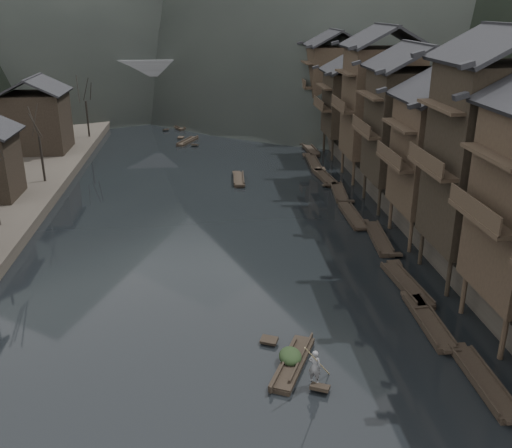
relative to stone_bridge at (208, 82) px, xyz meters
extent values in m
plane|color=black|center=(0.00, -72.00, -5.11)|extent=(300.00, 300.00, 0.00)
cube|color=#2D2823|center=(35.00, -32.00, -4.21)|extent=(40.00, 200.00, 1.80)
cylinder|color=#30241A|center=(14.20, -75.40, -3.81)|extent=(0.30, 0.30, 2.90)
cylinder|color=#30241A|center=(14.20, -70.60, -3.81)|extent=(0.30, 0.30, 2.90)
cylinder|color=#30241A|center=(16.95, -70.60, -3.81)|extent=(0.30, 0.30, 2.90)
cube|color=#30241A|center=(13.30, -73.00, 1.96)|extent=(1.20, 5.70, 0.25)
cylinder|color=black|center=(14.20, -68.40, -3.81)|extent=(0.30, 0.30, 2.90)
cylinder|color=black|center=(14.20, -63.60, -3.81)|extent=(0.30, 0.30, 2.90)
cylinder|color=black|center=(16.95, -68.40, -3.81)|extent=(0.30, 0.30, 2.90)
cylinder|color=black|center=(16.95, -63.60, -3.81)|extent=(0.30, 0.30, 2.90)
cube|color=black|center=(17.30, -66.00, 3.29)|extent=(7.00, 6.00, 11.60)
cube|color=#30241A|center=(13.30, -66.00, 2.71)|extent=(1.20, 5.70, 0.25)
cylinder|color=#30241A|center=(14.20, -61.40, -3.81)|extent=(0.30, 0.30, 2.90)
cylinder|color=#30241A|center=(14.20, -56.60, -3.81)|extent=(0.30, 0.30, 2.90)
cylinder|color=#30241A|center=(16.95, -61.40, -3.81)|extent=(0.30, 0.30, 2.90)
cylinder|color=#30241A|center=(16.95, -56.60, -3.81)|extent=(0.30, 0.30, 2.90)
cube|color=#30241A|center=(17.30, -59.00, 1.66)|extent=(7.00, 6.00, 8.33)
cube|color=#30241A|center=(13.30, -59.00, 1.24)|extent=(1.20, 5.70, 0.25)
cylinder|color=black|center=(14.20, -53.40, -3.81)|extent=(0.30, 0.30, 2.90)
cylinder|color=black|center=(14.20, -48.60, -3.81)|extent=(0.30, 0.30, 2.90)
cylinder|color=black|center=(16.95, -53.40, -3.81)|extent=(0.30, 0.30, 2.90)
cylinder|color=black|center=(16.95, -48.60, -3.81)|extent=(0.30, 0.30, 2.90)
cube|color=black|center=(17.30, -51.00, 2.32)|extent=(7.00, 6.00, 9.65)
cube|color=#30241A|center=(13.30, -51.00, 1.83)|extent=(1.20, 5.70, 0.25)
cylinder|color=#30241A|center=(14.20, -44.40, -3.81)|extent=(0.30, 0.30, 2.90)
cylinder|color=#30241A|center=(14.20, -39.60, -3.81)|extent=(0.30, 0.30, 2.90)
cylinder|color=#30241A|center=(16.95, -44.40, -3.81)|extent=(0.30, 0.30, 2.90)
cylinder|color=#30241A|center=(16.95, -39.60, -3.81)|extent=(0.30, 0.30, 2.90)
cube|color=#30241A|center=(17.30, -42.00, 2.91)|extent=(7.00, 6.00, 10.84)
cube|color=#30241A|center=(13.30, -42.00, 2.37)|extent=(1.20, 5.70, 0.25)
cylinder|color=black|center=(14.20, -34.40, -3.81)|extent=(0.30, 0.30, 2.90)
cylinder|color=black|center=(14.20, -29.60, -3.81)|extent=(0.30, 0.30, 2.90)
cylinder|color=black|center=(16.95, -34.40, -3.81)|extent=(0.30, 0.30, 2.90)
cylinder|color=black|center=(16.95, -29.60, -3.81)|extent=(0.30, 0.30, 2.90)
cube|color=black|center=(17.30, -32.00, 1.19)|extent=(7.00, 6.00, 7.39)
cube|color=#30241A|center=(13.30, -32.00, 0.82)|extent=(1.20, 5.70, 0.25)
cylinder|color=#30241A|center=(14.20, -22.40, -3.81)|extent=(0.30, 0.30, 2.90)
cylinder|color=#30241A|center=(14.20, -17.60, -3.81)|extent=(0.30, 0.30, 2.90)
cylinder|color=#30241A|center=(16.95, -22.40, -3.81)|extent=(0.30, 0.30, 2.90)
cylinder|color=#30241A|center=(16.95, -17.60, -3.81)|extent=(0.30, 0.30, 2.90)
cube|color=#30241A|center=(17.30, -20.00, 2.24)|extent=(7.00, 6.00, 9.51)
cube|color=#30241A|center=(13.30, -20.00, 1.77)|extent=(1.20, 5.70, 0.25)
cube|color=black|center=(-20.50, -30.00, -0.51)|extent=(6.50, 6.50, 6.80)
cylinder|color=black|center=(-17.00, -55.30, -1.26)|extent=(0.24, 0.24, 5.30)
cylinder|color=black|center=(-17.00, -43.16, -1.65)|extent=(0.24, 0.24, 4.51)
cylinder|color=black|center=(-17.00, -22.62, -1.57)|extent=(0.24, 0.24, 4.68)
cube|color=black|center=(12.31, -77.42, -4.96)|extent=(1.16, 5.85, 0.30)
cube|color=black|center=(12.31, -77.42, -4.78)|extent=(1.22, 5.73, 0.10)
cube|color=black|center=(12.27, -74.62, -4.82)|extent=(0.94, 0.73, 0.32)
cube|color=black|center=(11.72, -71.65, -4.96)|extent=(1.24, 6.32, 0.30)
cube|color=black|center=(11.72, -71.65, -4.78)|extent=(1.29, 6.20, 0.10)
cube|color=black|center=(11.65, -68.63, -4.82)|extent=(0.95, 0.80, 0.33)
cube|color=black|center=(11.78, -74.68, -4.82)|extent=(0.95, 0.80, 0.33)
cube|color=black|center=(12.02, -66.99, -4.96)|extent=(1.59, 6.51, 0.30)
cube|color=black|center=(12.02, -66.99, -4.78)|extent=(1.64, 6.39, 0.10)
cube|color=black|center=(12.26, -63.90, -4.82)|extent=(0.99, 0.86, 0.34)
cube|color=black|center=(11.78, -70.07, -4.82)|extent=(0.99, 0.86, 0.34)
cube|color=black|center=(12.53, -58.99, -4.96)|extent=(1.73, 6.93, 0.30)
cube|color=black|center=(12.53, -58.99, -4.78)|extent=(1.77, 6.80, 0.10)
cube|color=black|center=(12.22, -55.71, -4.82)|extent=(1.01, 0.93, 0.35)
cube|color=black|center=(12.83, -62.27, -4.82)|extent=(1.01, 0.93, 0.35)
cube|color=black|center=(11.68, -53.94, -4.96)|extent=(1.14, 6.11, 0.30)
cube|color=black|center=(11.68, -53.94, -4.78)|extent=(1.20, 5.98, 0.10)
cube|color=black|center=(11.66, -51.01, -4.82)|extent=(0.94, 0.76, 0.33)
cube|color=black|center=(11.70, -56.86, -4.82)|extent=(0.94, 0.76, 0.33)
cube|color=black|center=(12.09, -47.09, -4.96)|extent=(1.74, 6.21, 0.30)
cube|color=black|center=(12.09, -47.09, -4.78)|extent=(1.78, 6.10, 0.10)
cube|color=black|center=(11.78, -44.16, -4.82)|extent=(1.01, 0.85, 0.33)
cube|color=black|center=(12.40, -50.01, -4.82)|extent=(1.01, 0.85, 0.33)
cube|color=black|center=(11.71, -41.82, -4.96)|extent=(1.67, 6.33, 0.30)
cube|color=black|center=(11.71, -41.82, -4.78)|extent=(1.72, 6.21, 0.10)
cube|color=black|center=(11.99, -38.83, -4.82)|extent=(1.00, 0.85, 0.33)
cube|color=black|center=(11.43, -44.81, -4.82)|extent=(1.00, 0.85, 0.33)
cube|color=black|center=(11.66, -36.02, -4.96)|extent=(1.48, 7.44, 0.30)
cube|color=black|center=(11.66, -36.02, -4.78)|extent=(1.53, 7.29, 0.10)
cube|color=black|center=(11.48, -32.48, -4.82)|extent=(0.98, 0.95, 0.36)
cube|color=black|center=(11.84, -39.56, -4.82)|extent=(0.98, 0.95, 0.36)
cube|color=black|center=(12.48, -29.41, -4.96)|extent=(1.36, 6.51, 0.30)
cube|color=black|center=(12.48, -29.41, -4.78)|extent=(1.41, 6.39, 0.10)
cube|color=black|center=(12.60, -26.30, -4.82)|extent=(0.97, 0.83, 0.34)
cube|color=black|center=(12.36, -32.51, -4.82)|extent=(0.97, 0.83, 0.34)
cube|color=black|center=(12.28, -23.01, -4.96)|extent=(1.75, 7.66, 0.30)
cube|color=black|center=(12.28, -23.01, -4.78)|extent=(1.79, 7.51, 0.10)
cube|color=black|center=(12.59, -19.38, -4.82)|extent=(1.01, 1.01, 0.37)
cube|color=black|center=(11.96, -26.64, -4.82)|extent=(1.01, 1.01, 0.37)
cube|color=black|center=(2.56, -41.80, -4.96)|extent=(1.21, 4.92, 0.30)
cube|color=black|center=(2.56, -41.80, -4.78)|extent=(1.26, 4.82, 0.10)
cube|color=black|center=(2.46, -39.46, -4.82)|extent=(0.88, 0.65, 0.30)
cube|color=black|center=(2.66, -44.14, -4.82)|extent=(0.88, 0.65, 0.30)
cube|color=black|center=(-3.17, -23.33, -4.96)|extent=(2.96, 5.11, 0.30)
cube|color=black|center=(-3.17, -23.33, -4.78)|extent=(2.96, 5.04, 0.10)
cube|color=black|center=(-4.14, -21.07, -4.82)|extent=(1.03, 0.93, 0.30)
cube|color=black|center=(-2.19, -25.60, -4.82)|extent=(1.03, 0.93, 0.30)
cube|color=black|center=(-5.25, -12.93, -4.96)|extent=(3.51, 5.58, 0.30)
cube|color=black|center=(-5.25, -12.93, -4.78)|extent=(3.51, 5.50, 0.10)
cube|color=black|center=(-3.99, -10.47, -4.82)|extent=(1.08, 1.02, 0.32)
cube|color=black|center=(-6.51, -15.39, -4.82)|extent=(1.08, 1.02, 0.32)
cube|color=#4C4C4F|center=(0.00, 0.00, 2.09)|extent=(40.00, 6.00, 1.60)
cube|color=#4C4C4F|center=(0.00, -2.70, 3.39)|extent=(40.00, 0.50, 1.00)
cube|color=#4C4C4F|center=(0.00, 2.70, 3.39)|extent=(40.00, 0.50, 1.00)
cube|color=#4C4C4F|center=(-14.00, 0.00, -1.91)|extent=(3.20, 6.00, 6.40)
cube|color=#4C4C4F|center=(-4.50, 0.00, -1.91)|extent=(3.20, 6.00, 6.40)
cube|color=#4C4C4F|center=(4.50, 0.00, -1.91)|extent=(3.20, 6.00, 6.40)
cube|color=#4C4C4F|center=(14.00, 0.00, -1.91)|extent=(3.20, 6.00, 6.40)
cube|color=black|center=(3.22, -75.03, -4.96)|extent=(3.04, 4.95, 0.30)
cube|color=black|center=(3.22, -75.03, -4.78)|extent=(3.04, 4.89, 0.10)
cube|color=black|center=(2.23, -72.87, -4.82)|extent=(1.09, 0.94, 0.30)
cube|color=black|center=(4.21, -77.19, -4.82)|extent=(1.09, 0.94, 0.30)
ellipsoid|color=black|center=(3.12, -74.80, -4.31)|extent=(1.18, 1.55, 0.71)
imported|color=#5C5C5F|center=(4.00, -76.74, -3.77)|extent=(0.78, 0.73, 1.80)
cylinder|color=#8C7A51|center=(4.20, -76.74, -1.26)|extent=(1.91, 2.14, 3.23)
camera|label=1|loc=(-0.97, -99.57, 12.35)|focal=40.00mm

